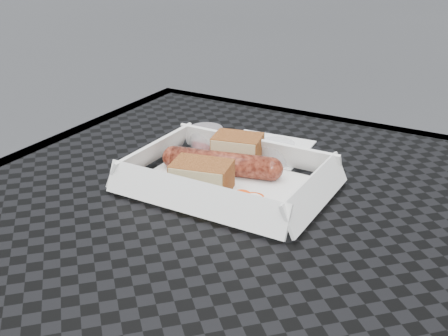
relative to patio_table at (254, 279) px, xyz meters
name	(u,v)px	position (x,y,z in m)	size (l,w,h in m)	color
patio_table	(254,279)	(0.00, 0.00, 0.00)	(0.80, 0.80, 0.74)	black
food_tray	(228,185)	(-0.07, 0.07, 0.08)	(0.22, 0.15, 0.00)	white
bratwurst	(221,163)	(-0.10, 0.09, 0.09)	(0.16, 0.06, 0.03)	maroon
bread_near	(237,150)	(-0.09, 0.13, 0.10)	(0.06, 0.05, 0.04)	brown
bread_far	(202,176)	(-0.09, 0.03, 0.10)	(0.07, 0.05, 0.04)	brown
veg_garnish	(248,201)	(-0.03, 0.03, 0.08)	(0.03, 0.03, 0.00)	#F9440A
napkin	(265,149)	(-0.09, 0.20, 0.08)	(0.12, 0.12, 0.00)	white
condiment_cup_sauce	(206,137)	(-0.17, 0.17, 0.09)	(0.05, 0.05, 0.03)	maroon
condiment_cup_empty	(276,153)	(-0.05, 0.17, 0.09)	(0.05, 0.05, 0.03)	silver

